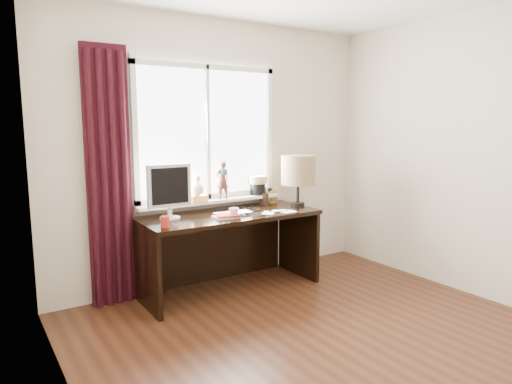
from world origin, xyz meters
TOP-DOWN VIEW (x-y plane):
  - floor at (0.00, 0.00)m, footprint 3.50×4.00m
  - wall_back at (0.00, 2.00)m, footprint 3.50×0.00m
  - wall_left at (-1.75, 0.00)m, footprint 0.00×4.00m
  - laptop at (-0.11, 1.55)m, footprint 0.37×0.25m
  - mug at (-0.15, 1.47)m, footprint 0.11×0.11m
  - red_cup at (-0.83, 1.42)m, footprint 0.07×0.07m
  - window at (-0.14, 1.95)m, footprint 1.52×0.20m
  - curtain at (-1.13, 1.91)m, footprint 0.38×0.09m
  - desk at (-0.10, 1.73)m, footprint 1.70×0.70m
  - monitor at (-0.67, 1.71)m, footprint 0.40×0.18m
  - notebook_stack at (-0.22, 1.47)m, footprint 0.25×0.20m
  - brush_holder at (0.44, 1.85)m, footprint 0.09×0.09m
  - icon_frame at (0.59, 1.89)m, footprint 0.10×0.03m
  - table_lamp at (0.70, 1.61)m, footprint 0.35×0.35m
  - loose_papers at (0.34, 1.44)m, footprint 0.36×0.23m
  - desk_cables at (0.25, 1.61)m, footprint 0.31×0.45m

SIDE VIEW (x-z plane):
  - floor at x=0.00m, z-range 0.00..0.00m
  - desk at x=-0.10m, z-range 0.13..0.88m
  - loose_papers at x=0.34m, z-range 0.75..0.75m
  - desk_cables at x=0.25m, z-range 0.75..0.76m
  - laptop at x=-0.11m, z-range 0.75..0.78m
  - notebook_stack at x=-0.22m, z-range 0.75..0.78m
  - mug at x=-0.15m, z-range 0.75..0.84m
  - red_cup at x=-0.83m, z-range 0.75..0.84m
  - brush_holder at x=0.44m, z-range 0.69..0.94m
  - icon_frame at x=0.59m, z-range 0.75..0.88m
  - monitor at x=-0.67m, z-range 0.78..1.27m
  - table_lamp at x=0.70m, z-range 0.85..1.37m
  - curtain at x=-1.13m, z-range -0.01..2.24m
  - wall_back at x=0.00m, z-range 0.00..2.60m
  - wall_left at x=-1.75m, z-range 0.00..2.60m
  - window at x=-0.14m, z-range 0.60..2.00m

